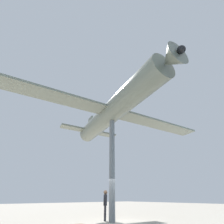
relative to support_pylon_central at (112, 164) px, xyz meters
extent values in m
plane|color=gray|center=(0.00, 0.00, -3.55)|extent=(80.00, 80.00, 0.00)
cylinder|color=slate|center=(0.00, 0.00, 0.00)|extent=(0.43, 0.43, 7.10)
cylinder|color=slate|center=(0.00, 0.00, 4.45)|extent=(3.94, 12.57, 1.80)
cube|color=slate|center=(0.00, 0.00, 4.45)|extent=(20.72, 5.23, 0.18)
cube|color=slate|center=(-0.96, -5.39, 4.58)|extent=(6.71, 2.14, 0.18)
cube|color=slate|center=(-0.96, -5.39, 5.52)|extent=(0.37, 1.11, 1.78)
cone|color=slate|center=(1.17, 6.62, 4.45)|extent=(1.68, 1.26, 1.53)
sphere|color=black|center=(1.29, 7.30, 4.45)|extent=(0.44, 0.44, 0.44)
cylinder|color=#232328|center=(0.03, -0.72, -3.11)|extent=(0.14, 0.14, 0.88)
cylinder|color=#232328|center=(-0.09, -0.85, -3.11)|extent=(0.14, 0.14, 0.88)
cube|color=black|center=(-0.03, -0.78, -2.33)|extent=(0.43, 0.45, 0.68)
sphere|color=brown|center=(-0.03, -0.78, -1.86)|extent=(0.27, 0.27, 0.27)
camera|label=1|loc=(7.28, 9.02, -2.17)|focal=24.00mm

